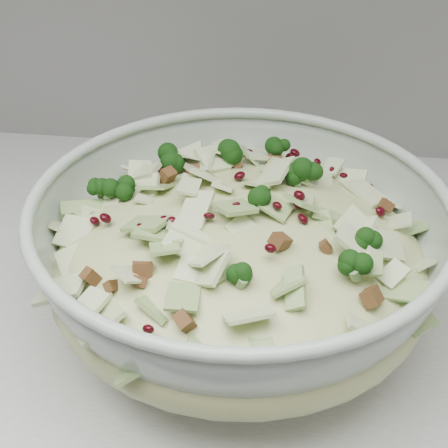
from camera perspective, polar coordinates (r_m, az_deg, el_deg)
name	(u,v)px	position (r m, az deg, el deg)	size (l,w,h in m)	color
mixing_bowl	(240,261)	(0.57, 1.43, -3.42)	(0.38, 0.38, 0.15)	#A4B4A6
salad	(240,240)	(0.56, 1.47, -1.48)	(0.38, 0.38, 0.15)	#B8BB7F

